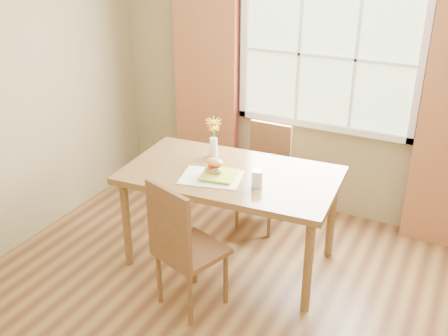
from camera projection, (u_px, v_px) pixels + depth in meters
room at (232, 148)px, 3.06m from camera, size 4.24×3.84×2.74m
window at (327, 57)px, 4.51m from camera, size 1.62×0.06×1.32m
curtain_left at (206, 87)px, 5.07m from camera, size 0.65×0.08×2.20m
dining_table at (231, 182)px, 4.07m from camera, size 1.70×1.04×0.80m
chair_near at (182, 243)px, 3.58m from camera, size 0.53×0.53×1.01m
chair_far at (265, 171)px, 4.72m from camera, size 0.39×0.39×0.94m
placemat at (211, 177)px, 3.95m from camera, size 0.51×0.43×0.01m
plate at (219, 176)px, 3.95m from camera, size 0.29×0.29×0.01m
croissant_sandwich at (214, 166)px, 3.97m from camera, size 0.17×0.13×0.12m
water_glass at (257, 179)px, 3.80m from camera, size 0.08×0.08×0.12m
flower_vase at (214, 134)px, 4.23m from camera, size 0.13×0.13×0.33m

